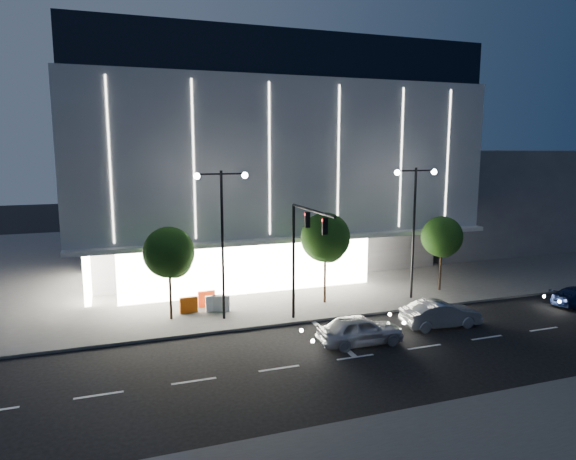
{
  "coord_description": "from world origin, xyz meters",
  "views": [
    {
      "loc": [
        -9.15,
        -23.19,
        10.3
      ],
      "look_at": [
        1.73,
        7.86,
        5.0
      ],
      "focal_mm": 32.0,
      "sensor_mm": 36.0,
      "label": 1
    }
  ],
  "objects_px": {
    "traffic_mast": "(302,242)",
    "tree_mid": "(326,240)",
    "barrier_c": "(189,305)",
    "tree_left": "(169,255)",
    "barrier_a": "(207,299)",
    "street_lamp_east": "(414,213)",
    "barrier_d": "(221,303)",
    "barrier_b": "(214,303)",
    "tree_right": "(442,239)",
    "street_lamp_west": "(222,223)",
    "car_second": "(441,314)",
    "car_lead": "(360,330)"
  },
  "relations": [
    {
      "from": "street_lamp_east",
      "to": "car_lead",
      "type": "distance_m",
      "value": 10.59
    },
    {
      "from": "tree_left",
      "to": "barrier_d",
      "type": "relative_size",
      "value": 5.2
    },
    {
      "from": "street_lamp_east",
      "to": "car_lead",
      "type": "xyz_separation_m",
      "value": [
        -7.0,
        -6.03,
        -5.17
      ]
    },
    {
      "from": "traffic_mast",
      "to": "tree_mid",
      "type": "bearing_deg",
      "value": 50.58
    },
    {
      "from": "traffic_mast",
      "to": "tree_left",
      "type": "relative_size",
      "value": 1.24
    },
    {
      "from": "traffic_mast",
      "to": "car_second",
      "type": "height_order",
      "value": "traffic_mast"
    },
    {
      "from": "street_lamp_east",
      "to": "tree_mid",
      "type": "distance_m",
      "value": 6.27
    },
    {
      "from": "tree_left",
      "to": "barrier_a",
      "type": "distance_m",
      "value": 4.52
    },
    {
      "from": "street_lamp_east",
      "to": "barrier_d",
      "type": "relative_size",
      "value": 8.18
    },
    {
      "from": "tree_left",
      "to": "barrier_b",
      "type": "distance_m",
      "value": 4.38
    },
    {
      "from": "street_lamp_east",
      "to": "barrier_c",
      "type": "relative_size",
      "value": 8.18
    },
    {
      "from": "tree_mid",
      "to": "car_lead",
      "type": "relative_size",
      "value": 1.33
    },
    {
      "from": "traffic_mast",
      "to": "tree_right",
      "type": "height_order",
      "value": "traffic_mast"
    },
    {
      "from": "street_lamp_east",
      "to": "tree_right",
      "type": "relative_size",
      "value": 1.63
    },
    {
      "from": "street_lamp_west",
      "to": "tree_left",
      "type": "relative_size",
      "value": 1.57
    },
    {
      "from": "street_lamp_east",
      "to": "barrier_a",
      "type": "distance_m",
      "value": 14.8
    },
    {
      "from": "street_lamp_east",
      "to": "barrier_c",
      "type": "distance_m",
      "value": 15.86
    },
    {
      "from": "barrier_d",
      "to": "tree_mid",
      "type": "bearing_deg",
      "value": 16.58
    },
    {
      "from": "car_second",
      "to": "barrier_a",
      "type": "distance_m",
      "value": 14.55
    },
    {
      "from": "tree_right",
      "to": "street_lamp_east",
      "type": "bearing_deg",
      "value": -161.37
    },
    {
      "from": "street_lamp_east",
      "to": "tree_left",
      "type": "height_order",
      "value": "street_lamp_east"
    },
    {
      "from": "street_lamp_west",
      "to": "traffic_mast",
      "type": "bearing_deg",
      "value": -33.65
    },
    {
      "from": "car_second",
      "to": "barrier_a",
      "type": "relative_size",
      "value": 4.2
    },
    {
      "from": "barrier_c",
      "to": "barrier_d",
      "type": "xyz_separation_m",
      "value": [
        1.97,
        -0.36,
        0.0
      ]
    },
    {
      "from": "car_second",
      "to": "tree_mid",
      "type": "bearing_deg",
      "value": 40.4
    },
    {
      "from": "traffic_mast",
      "to": "street_lamp_east",
      "type": "distance_m",
      "value": 9.43
    },
    {
      "from": "tree_left",
      "to": "car_lead",
      "type": "relative_size",
      "value": 1.24
    },
    {
      "from": "tree_left",
      "to": "barrier_a",
      "type": "relative_size",
      "value": 5.2
    },
    {
      "from": "car_lead",
      "to": "barrier_b",
      "type": "bearing_deg",
      "value": 40.32
    },
    {
      "from": "barrier_c",
      "to": "traffic_mast",
      "type": "bearing_deg",
      "value": -42.45
    },
    {
      "from": "traffic_mast",
      "to": "street_lamp_east",
      "type": "xyz_separation_m",
      "value": [
        9.0,
        2.66,
        0.93
      ]
    },
    {
      "from": "tree_left",
      "to": "barrier_a",
      "type": "bearing_deg",
      "value": 35.66
    },
    {
      "from": "street_lamp_west",
      "to": "street_lamp_east",
      "type": "distance_m",
      "value": 13.0
    },
    {
      "from": "street_lamp_east",
      "to": "barrier_b",
      "type": "xyz_separation_m",
      "value": [
        -13.26,
        1.61,
        -5.31
      ]
    },
    {
      "from": "street_lamp_west",
      "to": "barrier_b",
      "type": "xyz_separation_m",
      "value": [
        -0.26,
        1.61,
        -5.31
      ]
    },
    {
      "from": "street_lamp_west",
      "to": "barrier_d",
      "type": "distance_m",
      "value": 5.5
    },
    {
      "from": "street_lamp_east",
      "to": "car_lead",
      "type": "relative_size",
      "value": 1.95
    },
    {
      "from": "tree_left",
      "to": "car_second",
      "type": "height_order",
      "value": "tree_left"
    },
    {
      "from": "street_lamp_east",
      "to": "car_second",
      "type": "height_order",
      "value": "street_lamp_east"
    },
    {
      "from": "tree_mid",
      "to": "barrier_d",
      "type": "xyz_separation_m",
      "value": [
        -6.9,
        0.42,
        -3.68
      ]
    },
    {
      "from": "tree_right",
      "to": "barrier_a",
      "type": "distance_m",
      "value": 16.97
    },
    {
      "from": "tree_right",
      "to": "street_lamp_west",
      "type": "bearing_deg",
      "value": -176.36
    },
    {
      "from": "barrier_d",
      "to": "street_lamp_west",
      "type": "bearing_deg",
      "value": -75.1
    },
    {
      "from": "street_lamp_west",
      "to": "car_lead",
      "type": "bearing_deg",
      "value": -45.13
    },
    {
      "from": "traffic_mast",
      "to": "tree_right",
      "type": "relative_size",
      "value": 1.28
    },
    {
      "from": "tree_mid",
      "to": "barrier_d",
      "type": "distance_m",
      "value": 7.83
    },
    {
      "from": "barrier_c",
      "to": "car_lead",
      "type": "bearing_deg",
      "value": -50.04
    },
    {
      "from": "tree_left",
      "to": "barrier_c",
      "type": "relative_size",
      "value": 5.2
    },
    {
      "from": "tree_left",
      "to": "barrier_b",
      "type": "bearing_deg",
      "value": 12.33
    },
    {
      "from": "street_lamp_east",
      "to": "barrier_c",
      "type": "bearing_deg",
      "value": 173.12
    }
  ]
}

